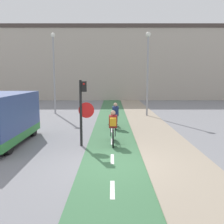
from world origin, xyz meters
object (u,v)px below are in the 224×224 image
object	(u,v)px
street_lamp_far	(54,65)
van	(0,119)
street_lamp_sidewalk	(147,65)
cyclist_near	(113,128)
traffic_light_pole	(83,105)
cyclist_far	(115,117)

from	to	relation	value
street_lamp_far	van	size ratio (longest dim) A/B	1.38
street_lamp_sidewalk	cyclist_near	xyz separation A→B (m)	(-2.66, -8.30, -3.18)
traffic_light_pole	street_lamp_far	xyz separation A→B (m)	(-3.50, 10.06, 2.24)
traffic_light_pole	cyclist_near	xyz separation A→B (m)	(1.29, 0.25, -1.05)
traffic_light_pole	street_lamp_far	distance (m)	10.88
street_lamp_far	cyclist_near	bearing A→B (deg)	-64.00
street_lamp_far	street_lamp_sidewalk	world-z (taller)	street_lamp_far
cyclist_near	van	xyz separation A→B (m)	(-4.98, 0.05, 0.39)
street_lamp_sidewalk	traffic_light_pole	bearing A→B (deg)	-114.77
cyclist_far	van	bearing A→B (deg)	-145.31
street_lamp_far	street_lamp_sidewalk	distance (m)	7.59
traffic_light_pole	cyclist_far	bearing A→B (deg)	69.42
cyclist_far	van	xyz separation A→B (m)	(-5.14, -3.56, 0.44)
street_lamp_far	traffic_light_pole	bearing A→B (deg)	-70.83
street_lamp_far	cyclist_far	xyz separation A→B (m)	(4.94, -6.21, -3.34)
cyclist_near	van	world-z (taller)	van
street_lamp_sidewalk	cyclist_near	size ratio (longest dim) A/B	3.49
traffic_light_pole	cyclist_near	bearing A→B (deg)	10.93
van	cyclist_near	bearing A→B (deg)	-0.53
street_lamp_far	cyclist_far	world-z (taller)	street_lamp_far
traffic_light_pole	van	size ratio (longest dim) A/B	0.60
cyclist_far	van	distance (m)	6.27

